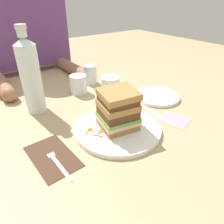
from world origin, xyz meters
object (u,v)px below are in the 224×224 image
object	(u,v)px
fork	(56,160)
empty_tumbler_0	(78,84)
sandwich	(118,110)
empty_tumbler_1	(90,75)
napkin_pink	(175,120)
knife	(156,114)
juice_glass	(110,88)
main_plate	(117,128)
diner_across	(20,23)
napkin_dark	(52,156)
water_bottle	(31,76)
side_plate	(157,96)

from	to	relation	value
fork	empty_tumbler_0	world-z (taller)	empty_tumbler_0
sandwich	empty_tumbler_1	world-z (taller)	sandwich
napkin_pink	fork	bearing A→B (deg)	172.58
knife	napkin_pink	world-z (taller)	same
juice_glass	napkin_pink	distance (m)	0.30
main_plate	juice_glass	xyz separation A→B (m)	(0.13, 0.22, 0.03)
fork	napkin_pink	xyz separation A→B (m)	(0.42, -0.05, -0.00)
empty_tumbler_1	diner_across	bearing A→B (deg)	118.24
napkin_dark	knife	bearing A→B (deg)	-1.60
main_plate	water_bottle	size ratio (longest dim) A/B	0.92
side_plate	diner_across	xyz separation A→B (m)	(-0.33, 0.66, 0.25)
juice_glass	side_plate	size ratio (longest dim) A/B	0.45
napkin_dark	napkin_pink	size ratio (longest dim) A/B	1.84
sandwich	juice_glass	bearing A→B (deg)	59.10
sandwich	napkin_dark	size ratio (longest dim) A/B	0.74
napkin_dark	fork	distance (m)	0.02
fork	napkin_pink	bearing A→B (deg)	-7.42
napkin_dark	juice_glass	xyz separation A→B (m)	(0.35, 0.22, 0.04)
knife	water_bottle	xyz separation A→B (m)	(-0.34, 0.29, 0.14)
side_plate	napkin_pink	size ratio (longest dim) A/B	1.98
knife	side_plate	world-z (taller)	side_plate
empty_tumbler_0	empty_tumbler_1	bearing A→B (deg)	33.36
water_bottle	side_plate	size ratio (longest dim) A/B	1.62
knife	water_bottle	bearing A→B (deg)	139.58
main_plate	side_plate	xyz separation A→B (m)	(0.28, 0.09, -0.00)
main_plate	sandwich	world-z (taller)	sandwich
fork	empty_tumbler_0	xyz separation A→B (m)	(0.26, 0.35, 0.04)
water_bottle	empty_tumbler_1	world-z (taller)	water_bottle
empty_tumbler_0	sandwich	bearing A→B (deg)	-96.82
knife	juice_glass	bearing A→B (deg)	100.94
water_bottle	juice_glass	bearing A→B (deg)	-12.04
fork	water_bottle	size ratio (longest dim) A/B	0.55
fork	juice_glass	xyz separation A→B (m)	(0.35, 0.24, 0.03)
juice_glass	empty_tumbler_1	bearing A→B (deg)	87.85
main_plate	empty_tumbler_1	xyz separation A→B (m)	(0.14, 0.40, 0.04)
side_plate	napkin_dark	bearing A→B (deg)	-170.67
knife	napkin_pink	distance (m)	0.07
napkin_dark	fork	size ratio (longest dim) A/B	1.05
sandwich	side_plate	distance (m)	0.30
juice_glass	side_plate	world-z (taller)	juice_glass
napkin_pink	diner_across	world-z (taller)	diner_across
napkin_pink	knife	bearing A→B (deg)	109.75
sandwich	napkin_pink	bearing A→B (deg)	-19.07
fork	knife	xyz separation A→B (m)	(0.40, 0.01, -0.00)
empty_tumbler_0	empty_tumbler_1	size ratio (longest dim) A/B	0.91
main_plate	water_bottle	world-z (taller)	water_bottle
main_plate	sandwich	distance (m)	0.07
side_plate	empty_tumbler_0	bearing A→B (deg)	134.99
fork	juice_glass	world-z (taller)	juice_glass
water_bottle	napkin_pink	bearing A→B (deg)	-44.33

